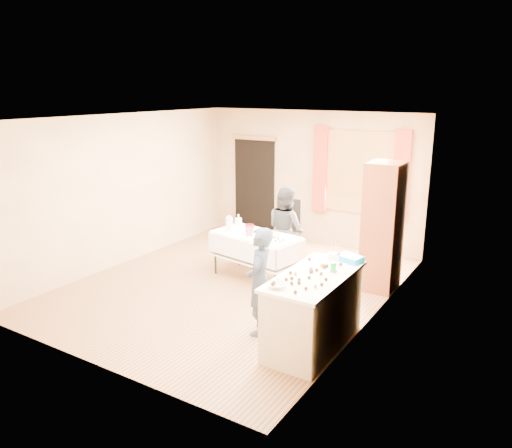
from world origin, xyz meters
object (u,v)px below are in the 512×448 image
Objects in this scene: party_table at (256,252)px; girl at (260,281)px; cabinet at (383,227)px; counter at (314,311)px; chair at (285,243)px; woman at (286,229)px.

party_table is 1.12× the size of girl.
cabinet is at bearing 144.82° from girl.
chair is (-1.76, 2.52, -0.12)m from counter.
girl is at bearing -175.95° from counter.
chair is 0.80× the size of girl.
chair is at bearing 124.99° from counter.
chair is at bearing -30.99° from woman.
cabinet is 1.77× the size of chair.
counter is at bearing -60.73° from chair.
woman is (0.21, 0.63, 0.27)m from party_table.
woman reaches higher than girl.
woman is at bearing -178.70° from cabinet.
cabinet is 1.42× the size of girl.
woman is at bearing -174.52° from girl.
cabinet is 2.39m from girl.
cabinet is 2.00m from chair.
party_table is at bearing -94.68° from chair.
chair is (-1.86, 0.34, -0.65)m from cabinet.
woman is (0.22, -0.38, 0.39)m from chair.
party_table is at bearing -161.70° from girl.
counter reaches higher than party_table.
girl is (-0.72, -0.05, 0.24)m from counter.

